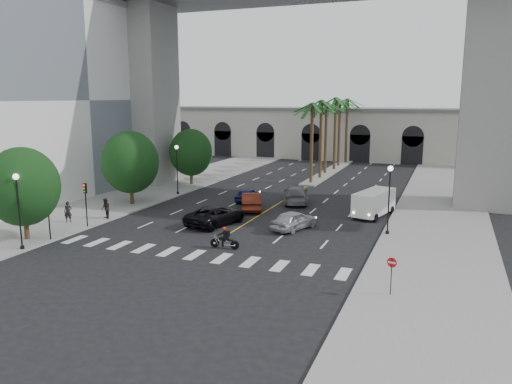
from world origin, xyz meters
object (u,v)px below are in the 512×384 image
(traffic_signal_near, at_px, (48,208))
(do_not_enter_sign, at_px, (392,269))
(car_b, at_px, (251,201))
(pedestrian_b, at_px, (106,209))
(car_d, at_px, (296,195))
(cargo_van, at_px, (374,202))
(car_c, at_px, (216,215))
(motorcycle_rider, at_px, (225,239))
(car_e, at_px, (247,195))
(traffic_signal_far, at_px, (86,197))
(car_a, at_px, (294,220))
(lamp_post_left_far, at_px, (177,165))
(lamp_post_right, at_px, (389,194))
(pedestrian_a, at_px, (68,212))
(lamp_post_left_near, at_px, (18,205))

(traffic_signal_near, height_order, do_not_enter_sign, traffic_signal_near)
(car_b, bearing_deg, pedestrian_b, 16.28)
(car_d, relative_size, cargo_van, 1.03)
(car_c, bearing_deg, motorcycle_rider, 135.10)
(traffic_signal_near, relative_size, car_e, 0.91)
(traffic_signal_far, height_order, car_c, traffic_signal_far)
(car_b, bearing_deg, car_e, -85.75)
(car_a, distance_m, car_e, 11.32)
(lamp_post_left_far, bearing_deg, lamp_post_right, -19.33)
(car_e, bearing_deg, pedestrian_b, 51.37)
(lamp_post_left_far, bearing_deg, car_c, -46.49)
(pedestrian_a, bearing_deg, car_d, 16.51)
(traffic_signal_far, bearing_deg, lamp_post_right, 15.98)
(lamp_post_right, distance_m, traffic_signal_near, 25.02)
(pedestrian_b, bearing_deg, car_a, 45.75)
(car_b, xyz_separation_m, car_d, (3.00, 4.41, 0.02))
(lamp_post_left_near, relative_size, lamp_post_right, 1.00)
(traffic_signal_near, bearing_deg, pedestrian_b, 91.73)
(lamp_post_right, xyz_separation_m, car_e, (-14.62, 7.68, -2.54))
(car_b, bearing_deg, car_a, 114.64)
(car_a, height_order, car_b, car_b)
(car_e, bearing_deg, cargo_van, 169.11)
(pedestrian_a, height_order, do_not_enter_sign, do_not_enter_sign)
(lamp_post_left_far, xyz_separation_m, traffic_signal_far, (0.10, -14.50, -0.71))
(motorcycle_rider, xyz_separation_m, do_not_enter_sign, (11.67, -4.64, 0.89))
(lamp_post_left_far, height_order, motorcycle_rider, lamp_post_left_far)
(car_d, bearing_deg, car_c, 53.36)
(car_b, bearing_deg, traffic_signal_far, 24.73)
(traffic_signal_near, height_order, car_b, traffic_signal_near)
(traffic_signal_far, xyz_separation_m, car_b, (9.80, 10.87, -1.69))
(traffic_signal_near, height_order, pedestrian_b, traffic_signal_near)
(pedestrian_a, bearing_deg, car_c, -7.41)
(lamp_post_left_far, height_order, car_c, lamp_post_left_far)
(car_c, distance_m, car_d, 11.12)
(car_b, relative_size, car_e, 1.25)
(cargo_van, height_order, do_not_enter_sign, cargo_van)
(car_a, distance_m, cargo_van, 8.56)
(traffic_signal_far, distance_m, motorcycle_rider, 12.79)
(car_a, relative_size, pedestrian_b, 2.53)
(lamp_post_left_far, bearing_deg, pedestrian_a, -99.24)
(car_c, relative_size, pedestrian_b, 3.27)
(pedestrian_b, bearing_deg, cargo_van, 59.80)
(traffic_signal_near, distance_m, cargo_van, 26.53)
(car_a, height_order, car_d, car_d)
(lamp_post_left_near, xyz_separation_m, car_a, (15.64, 12.18, -2.46))
(motorcycle_rider, height_order, car_d, car_d)
(car_b, height_order, cargo_van, cargo_van)
(car_a, distance_m, car_b, 7.74)
(lamp_post_left_far, height_order, cargo_van, lamp_post_left_far)
(traffic_signal_near, distance_m, car_d, 23.20)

